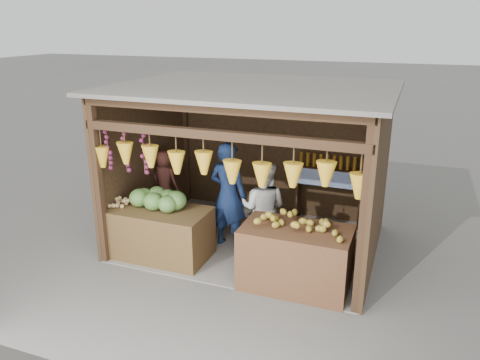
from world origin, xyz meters
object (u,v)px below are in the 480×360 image
(counter_left, at_px, (160,233))
(woman_standing, at_px, (263,208))
(man_standing, at_px, (228,195))
(vendor_seated, at_px, (165,180))
(counter_right, at_px, (295,258))

(counter_left, distance_m, woman_standing, 1.69)
(man_standing, relative_size, vendor_seated, 1.64)
(woman_standing, bearing_deg, counter_left, 24.59)
(woman_standing, bearing_deg, man_standing, -3.08)
(counter_left, relative_size, counter_right, 1.03)
(counter_right, bearing_deg, woman_standing, 132.10)
(counter_right, xyz_separation_m, woman_standing, (-0.75, 0.83, 0.33))
(man_standing, xyz_separation_m, woman_standing, (0.61, -0.02, -0.13))
(counter_left, xyz_separation_m, woman_standing, (1.48, 0.72, 0.37))
(counter_right, height_order, vendor_seated, vendor_seated)
(counter_left, distance_m, counter_right, 2.24)
(counter_left, xyz_separation_m, vendor_seated, (-0.55, 1.17, 0.46))
(counter_right, height_order, woman_standing, woman_standing)
(counter_right, relative_size, vendor_seated, 1.38)
(woman_standing, distance_m, vendor_seated, 2.09)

